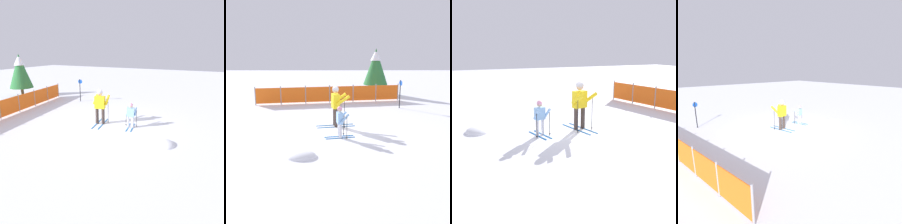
# 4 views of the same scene
# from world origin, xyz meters

# --- Properties ---
(ground_plane) EXTENTS (60.00, 60.00, 0.00)m
(ground_plane) POSITION_xyz_m (0.00, 0.00, 0.00)
(ground_plane) COLOR white
(skier_adult) EXTENTS (1.64, 0.81, 1.70)m
(skier_adult) POSITION_xyz_m (-0.10, 0.28, 1.02)
(skier_adult) COLOR #1966B2
(skier_adult) RESTS_ON ground_plane
(skier_child) EXTENTS (1.13, 0.56, 1.17)m
(skier_child) POSITION_xyz_m (0.04, -1.24, 0.68)
(skier_child) COLOR #1966B2
(skier_child) RESTS_ON ground_plane
(safety_fence) EXTENTS (8.51, 1.50, 1.06)m
(safety_fence) POSITION_xyz_m (-0.47, 5.43, 0.53)
(safety_fence) COLOR gray
(safety_fence) RESTS_ON ground_plane
(conifer_far) EXTENTS (1.71, 1.71, 3.17)m
(conifer_far) POSITION_xyz_m (2.71, 8.77, 1.96)
(conifer_far) COLOR #4C3823
(conifer_far) RESTS_ON ground_plane
(trail_marker) EXTENTS (0.10, 0.27, 1.53)m
(trail_marker) POSITION_xyz_m (3.36, 3.87, 0.94)
(trail_marker) COLOR black
(trail_marker) RESTS_ON ground_plane
(snow_mound) EXTENTS (0.92, 0.78, 0.37)m
(snow_mound) POSITION_xyz_m (-1.16, -3.11, 0.00)
(snow_mound) COLOR white
(snow_mound) RESTS_ON ground_plane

